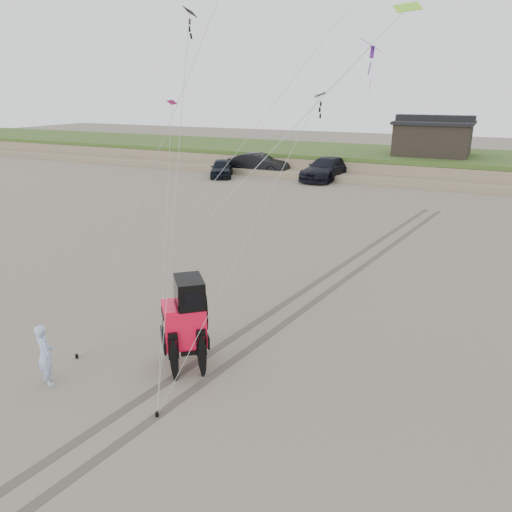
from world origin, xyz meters
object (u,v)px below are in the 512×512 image
at_px(truck_a, 222,168).
at_px(man, 45,355).
at_px(jeep, 184,332).
at_px(cabin, 433,137).
at_px(truck_b, 258,163).
at_px(truck_c, 326,169).

height_order(truck_a, man, man).
bearing_deg(jeep, man, -91.56).
xyz_separation_m(cabin, truck_a, (-15.92, -8.72, -2.49)).
distance_m(truck_a, truck_b, 3.59).
relative_size(truck_b, man, 3.34).
xyz_separation_m(truck_a, truck_b, (2.11, 2.91, 0.15)).
relative_size(jeep, man, 3.30).
height_order(truck_b, man, truck_b).
relative_size(truck_b, jeep, 1.01).
height_order(cabin, truck_b, cabin).
bearing_deg(truck_c, cabin, 46.76).
height_order(truck_b, jeep, jeep).
bearing_deg(jeep, cabin, 136.30).
bearing_deg(jeep, truck_a, 166.35).
height_order(truck_c, man, truck_c).
xyz_separation_m(truck_b, jeep, (12.29, -30.40, 0.11)).
distance_m(truck_b, jeep, 32.79).
bearing_deg(truck_c, truck_a, -158.52).
bearing_deg(truck_b, man, -165.46).
distance_m(cabin, truck_a, 18.33).
bearing_deg(man, truck_b, -49.25).
bearing_deg(truck_b, truck_c, -96.84).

